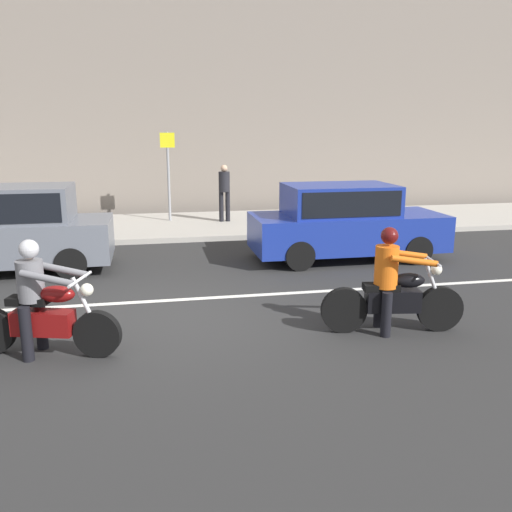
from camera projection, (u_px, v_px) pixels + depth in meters
name	position (u px, v px, depth m)	size (l,w,h in m)	color
ground_plane	(167.00, 318.00, 8.61)	(80.00, 80.00, 0.00)	#282828
sidewalk_slab	(157.00, 226.00, 16.23)	(40.00, 4.40, 0.14)	#A8A399
building_facade	(147.00, 23.00, 18.02)	(40.00, 1.40, 12.73)	slate
lane_marking_stripe	(130.00, 303.00, 9.35)	(18.00, 0.14, 0.01)	silver
motorcycle_with_rider_gray	(41.00, 309.00, 7.07)	(2.03, 0.86, 1.57)	black
motorcycle_with_rider_orange_stripe	(392.00, 290.00, 7.90)	(2.11, 0.73, 1.58)	black
parked_hatchback_slate_gray	(11.00, 228.00, 11.16)	(4.01, 1.76, 1.80)	slate
parked_sedan_cobalt_blue	(344.00, 221.00, 12.30)	(4.37, 1.82, 1.72)	navy
street_sign_post	(168.00, 168.00, 16.49)	(0.44, 0.08, 2.71)	gray
pedestrian_bystander	(224.00, 188.00, 16.49)	(0.34, 0.34, 1.73)	black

